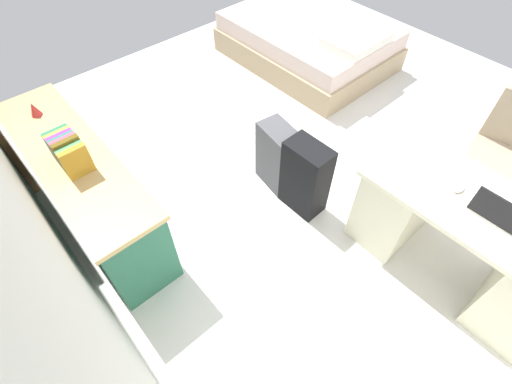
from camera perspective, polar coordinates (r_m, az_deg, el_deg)
The scene contains 12 objects.
ground_plane at distance 3.57m, azimuth 10.23°, elevation 4.11°, with size 5.89×5.89×0.00m, color silver.
wall_back at distance 1.87m, azimuth -33.87°, elevation -1.14°, with size 4.89×0.10×2.64m, color silver.
desk at distance 2.90m, azimuth 28.95°, elevation -6.32°, with size 1.45×0.69×0.74m.
office_chair at distance 3.55m, azimuth 33.17°, elevation 4.20°, with size 0.55×0.55×0.94m.
credenza at distance 3.11m, azimuth -24.48°, elevation 0.44°, with size 1.80×0.48×0.75m.
bed at distance 4.88m, azimuth 8.06°, elevation 21.92°, with size 1.92×1.43×0.58m.
suitcase_black at distance 2.99m, azimuth 7.56°, elevation 2.17°, with size 0.36×0.22×0.66m, color black.
suitcase_spare_grey at distance 3.17m, azimuth 3.37°, elevation 5.40°, with size 0.36×0.22×0.60m, color #4C4C51.
laptop at distance 2.59m, azimuth 33.30°, elevation -2.68°, with size 0.31×0.23×0.21m.
computer_mouse at distance 2.66m, azimuth 28.71°, elevation 0.56°, with size 0.06×0.10×0.03m, color white.
book_row at distance 2.70m, azimuth -26.82°, elevation 5.59°, with size 0.32×0.17×0.23m.
figurine_small at distance 3.28m, azimuth -30.92°, elevation 10.84°, with size 0.08×0.08×0.11m, color red.
Camera 1 is at (-1.41, 2.08, 2.54)m, focal length 26.06 mm.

